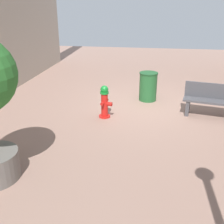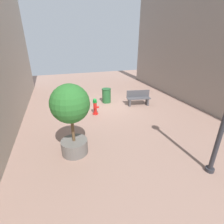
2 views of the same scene
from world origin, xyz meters
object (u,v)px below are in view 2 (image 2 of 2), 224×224
at_px(fire_hydrant, 95,106).
at_px(trash_bin, 106,96).
at_px(bench_near, 138,98).
at_px(planter_tree, 71,112).

bearing_deg(fire_hydrant, trash_bin, -124.91).
relative_size(bench_near, planter_tree, 0.58).
distance_m(bench_near, trash_bin, 2.12).
distance_m(fire_hydrant, bench_near, 3.01).
height_order(planter_tree, trash_bin, planter_tree).
relative_size(fire_hydrant, trash_bin, 0.99).
xyz_separation_m(fire_hydrant, bench_near, (-2.96, -0.54, 0.01)).
bearing_deg(trash_bin, bench_near, 148.10).
distance_m(bench_near, planter_tree, 5.98).
relative_size(fire_hydrant, bench_near, 0.61).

